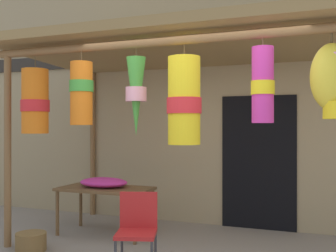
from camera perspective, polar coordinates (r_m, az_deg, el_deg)
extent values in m
cube|color=#9E8966|center=(6.49, 8.85, 5.59)|extent=(10.15, 0.25, 4.35)
cube|color=#2D2823|center=(6.42, 8.57, 10.36)|extent=(9.13, 0.04, 0.24)
cube|color=black|center=(6.27, 12.56, -4.97)|extent=(1.10, 0.03, 2.00)
cylinder|color=brown|center=(5.60, -21.55, -3.19)|extent=(0.09, 0.09, 2.46)
cylinder|color=brown|center=(7.23, -10.51, -2.47)|extent=(0.09, 0.09, 2.46)
cylinder|color=brown|center=(4.54, -1.23, 11.71)|extent=(4.40, 0.10, 0.10)
cylinder|color=brown|center=(6.47, 5.76, 9.54)|extent=(4.40, 0.10, 0.10)
cube|color=olive|center=(5.50, 2.89, 10.91)|extent=(4.70, 2.54, 0.23)
cylinder|color=brown|center=(5.41, -18.12, 8.41)|extent=(0.01, 0.01, 0.16)
cylinder|color=orange|center=(5.36, -18.12, 3.31)|extent=(0.33, 0.33, 0.81)
cylinder|color=red|center=(5.36, -18.12, 2.70)|extent=(0.35, 0.35, 0.15)
cylinder|color=brown|center=(4.93, -12.04, 9.46)|extent=(0.01, 0.01, 0.12)
cylinder|color=orange|center=(4.88, -12.04, 4.47)|extent=(0.26, 0.26, 0.74)
cylinder|color=green|center=(4.89, -12.04, 5.47)|extent=(0.28, 0.28, 0.13)
cylinder|color=brown|center=(4.69, -4.50, 10.13)|extent=(0.01, 0.01, 0.09)
cone|color=green|center=(4.63, -4.50, 4.13)|extent=(0.22, 0.22, 0.89)
cylinder|color=pink|center=(4.63, -4.50, 4.46)|extent=(0.24, 0.24, 0.16)
cylinder|color=brown|center=(4.44, 2.28, 10.48)|extent=(0.01, 0.01, 0.13)
cylinder|color=yellow|center=(4.37, 2.28, 3.57)|extent=(0.35, 0.35, 0.94)
cylinder|color=red|center=(4.37, 2.28, 2.87)|extent=(0.38, 0.38, 0.17)
cylinder|color=brown|center=(4.23, 13.13, 11.30)|extent=(0.01, 0.01, 0.08)
cylinder|color=#D13399|center=(4.17, 13.13, 5.62)|extent=(0.22, 0.22, 0.76)
cylinder|color=yellow|center=(4.17, 13.13, 5.24)|extent=(0.23, 0.23, 0.14)
cylinder|color=#4C3D23|center=(4.20, 21.94, 11.35)|extent=(0.02, 0.02, 0.09)
ellipsoid|color=yellow|center=(4.14, 21.95, 6.39)|extent=(0.39, 0.33, 0.64)
cube|color=brown|center=(5.92, -8.77, -8.69)|extent=(1.31, 0.69, 0.04)
cylinder|color=brown|center=(6.07, -15.24, -11.69)|extent=(0.05, 0.05, 0.63)
cylinder|color=brown|center=(5.45, -4.70, -13.03)|extent=(0.05, 0.05, 0.63)
cylinder|color=brown|center=(6.54, -12.14, -10.84)|extent=(0.05, 0.05, 0.63)
cylinder|color=brown|center=(5.98, -2.19, -11.88)|extent=(0.05, 0.05, 0.63)
ellipsoid|color=#D13399|center=(5.95, -9.01, -7.80)|extent=(0.72, 0.50, 0.14)
ellipsoid|color=pink|center=(5.85, -8.36, -7.87)|extent=(0.32, 0.25, 0.09)
cube|color=#AD1E1E|center=(4.31, -4.48, -14.83)|extent=(0.50, 0.50, 0.04)
cube|color=#AD1E1E|center=(4.44, -4.14, -11.74)|extent=(0.39, 0.15, 0.40)
cylinder|color=#333338|center=(4.57, -6.48, -16.83)|extent=(0.03, 0.03, 0.44)
cylinder|color=#333338|center=(4.52, -1.78, -17.01)|extent=(0.03, 0.03, 0.44)
cylinder|color=brown|center=(5.50, -18.65, -15.11)|extent=(0.37, 0.37, 0.22)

